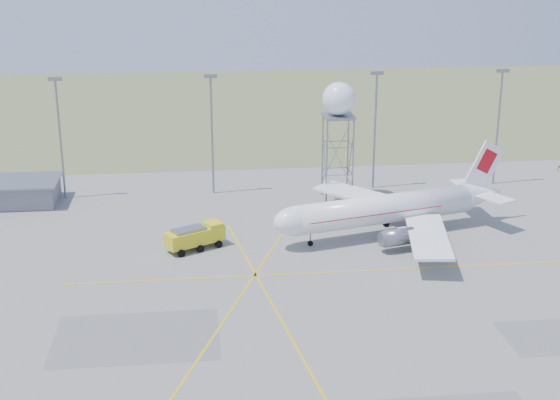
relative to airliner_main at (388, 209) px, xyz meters
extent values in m
cube|color=#586C3B|center=(-14.87, 97.10, -3.93)|extent=(400.00, 120.00, 0.03)
cube|color=slate|center=(-59.87, 21.10, -2.14)|extent=(18.00, 9.00, 3.60)
cube|color=gray|center=(-59.87, 21.10, -0.19)|extent=(19.00, 10.00, 0.30)
cylinder|color=gray|center=(-49.87, 23.10, 6.06)|extent=(0.36, 0.36, 20.00)
cube|color=gray|center=(-49.87, 23.10, 16.26)|extent=(2.20, 0.50, 0.60)
cylinder|color=gray|center=(-24.87, 23.10, 6.06)|extent=(0.36, 0.36, 20.00)
cube|color=gray|center=(-24.87, 23.10, 16.26)|extent=(2.20, 0.50, 0.60)
cylinder|color=gray|center=(3.13, 23.10, 6.06)|extent=(0.36, 0.36, 20.00)
cube|color=gray|center=(3.13, 23.10, 16.26)|extent=(2.20, 0.50, 0.60)
cylinder|color=gray|center=(25.13, 23.10, 6.06)|extent=(0.36, 0.36, 20.00)
cube|color=gray|center=(25.13, 23.10, 16.26)|extent=(2.20, 0.50, 0.60)
cylinder|color=black|center=(40.13, 29.10, -3.54)|extent=(0.10, 0.10, 0.80)
cylinder|color=white|center=(-0.63, -0.17, 0.11)|extent=(27.88, 11.31, 4.27)
ellipsoid|color=white|center=(-14.01, -3.76, 0.11)|extent=(7.70, 5.89, 4.27)
cube|color=black|center=(-15.25, -4.10, 0.75)|extent=(2.17, 2.68, 1.04)
cone|color=white|center=(15.85, 4.26, 0.43)|extent=(7.29, 5.78, 4.27)
cube|color=white|center=(15.85, 4.26, 4.91)|extent=(6.68, 2.08, 8.02)
cube|color=#AD0B13|center=(16.06, 4.31, 5.66)|extent=(3.64, 1.30, 4.11)
cube|color=white|center=(14.45, 7.41, 0.96)|extent=(4.82, 6.55, 0.19)
cube|color=white|center=(16.22, 0.82, 0.96)|extent=(4.82, 6.55, 0.19)
cube|color=white|center=(-1.57, 9.51, -0.96)|extent=(15.06, 16.23, 0.38)
cube|color=white|center=(3.41, -9.02, -0.96)|extent=(8.27, 17.72, 0.38)
cylinder|color=slate|center=(-3.26, 5.53, -1.92)|extent=(4.96, 3.53, 2.45)
cylinder|color=slate|center=(-0.05, -6.42, -1.92)|extent=(4.96, 3.53, 2.45)
cube|color=#AD0B13|center=(-2.69, -0.72, 0.22)|extent=(21.71, 9.69, 0.13)
cylinder|color=black|center=(-11.95, -3.21, -3.46)|extent=(0.91, 0.91, 0.96)
cube|color=black|center=(1.43, 0.38, -3.46)|extent=(2.69, 6.46, 0.96)
cylinder|color=gray|center=(1.43, 0.38, -2.98)|extent=(0.31, 0.31, 1.92)
cylinder|color=gray|center=(-6.46, 15.76, 3.13)|extent=(0.26, 0.26, 14.14)
cylinder|color=gray|center=(-2.11, 15.76, 3.13)|extent=(0.26, 0.26, 14.14)
cylinder|color=gray|center=(-2.11, 20.11, 3.13)|extent=(0.26, 0.26, 14.14)
cylinder|color=gray|center=(-6.46, 20.11, 3.13)|extent=(0.26, 0.26, 14.14)
cube|color=gray|center=(-4.28, 17.94, 10.20)|extent=(4.95, 4.95, 0.27)
sphere|color=white|center=(-4.28, 17.94, 13.03)|extent=(5.44, 5.44, 5.44)
cube|color=yellow|center=(-28.27, -2.57, -2.07)|extent=(8.73, 6.53, 2.06)
cube|color=yellow|center=(-25.64, -1.12, -1.23)|extent=(3.23, 3.38, 1.31)
cube|color=black|center=(-25.07, -0.81, -1.13)|extent=(1.26, 2.18, 0.94)
cube|color=gray|center=(-29.09, -3.02, -0.85)|extent=(5.18, 4.23, 0.37)
camera|label=1|loc=(-27.78, -105.40, 37.10)|focal=50.00mm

